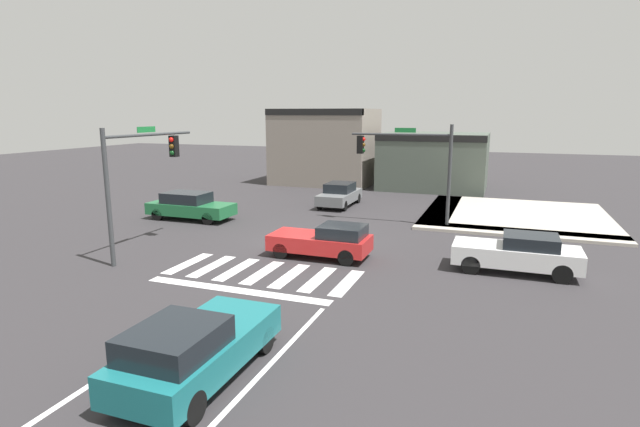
# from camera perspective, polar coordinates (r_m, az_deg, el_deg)

# --- Properties ---
(ground_plane) EXTENTS (120.00, 120.00, 0.00)m
(ground_plane) POSITION_cam_1_polar(r_m,az_deg,el_deg) (22.69, -1.45, -3.46)
(ground_plane) COLOR #302D30
(crosswalk_near) EXTENTS (7.10, 2.85, 0.01)m
(crosswalk_near) POSITION_cam_1_polar(r_m,az_deg,el_deg) (18.76, -6.59, -6.75)
(crosswalk_near) COLOR silver
(crosswalk_near) RESTS_ON ground_plane
(lane_markings) EXTENTS (6.80, 20.25, 0.01)m
(lane_markings) POSITION_cam_1_polar(r_m,az_deg,el_deg) (12.38, -18.35, -17.31)
(lane_markings) COLOR white
(lane_markings) RESTS_ON ground_plane
(bike_detector_marking) EXTENTS (1.01, 1.01, 0.01)m
(bike_detector_marking) POSITION_cam_1_polar(r_m,az_deg,el_deg) (14.32, -7.24, -12.71)
(bike_detector_marking) COLOR yellow
(bike_detector_marking) RESTS_ON ground_plane
(curb_corner_northeast) EXTENTS (10.00, 10.60, 0.15)m
(curb_corner_northeast) POSITION_cam_1_polar(r_m,az_deg,el_deg) (30.32, 20.60, -0.24)
(curb_corner_northeast) COLOR #B2AA9E
(curb_corner_northeast) RESTS_ON ground_plane
(storefront_row) EXTENTS (16.99, 6.32, 6.18)m
(storefront_row) POSITION_cam_1_polar(r_m,az_deg,el_deg) (40.91, 5.58, 7.05)
(storefront_row) COLOR gray
(storefront_row) RESTS_ON ground_plane
(traffic_signal_northeast) EXTENTS (5.29, 0.32, 5.30)m
(traffic_signal_northeast) POSITION_cam_1_polar(r_m,az_deg,el_deg) (26.41, 10.11, 6.47)
(traffic_signal_northeast) COLOR #383A3D
(traffic_signal_northeast) RESTS_ON ground_plane
(traffic_signal_southwest) EXTENTS (0.32, 5.48, 5.31)m
(traffic_signal_southwest) POSITION_cam_1_polar(r_m,az_deg,el_deg) (21.75, -19.84, 5.26)
(traffic_signal_southwest) COLOR #383A3D
(traffic_signal_southwest) RESTS_ON ground_plane
(car_red) EXTENTS (4.11, 1.79, 1.41)m
(car_red) POSITION_cam_1_polar(r_m,az_deg,el_deg) (20.37, 0.51, -3.13)
(car_red) COLOR red
(car_red) RESTS_ON ground_plane
(car_gray) EXTENTS (1.80, 4.34, 1.48)m
(car_gray) POSITION_cam_1_polar(r_m,az_deg,el_deg) (31.69, 2.27, 2.19)
(car_gray) COLOR slate
(car_gray) RESTS_ON ground_plane
(car_white) EXTENTS (4.50, 1.76, 1.47)m
(car_white) POSITION_cam_1_polar(r_m,az_deg,el_deg) (19.85, 21.84, -4.25)
(car_white) COLOR white
(car_white) RESTS_ON ground_plane
(car_teal) EXTENTS (1.89, 4.51, 1.55)m
(car_teal) POSITION_cam_1_polar(r_m,az_deg,el_deg) (11.62, -14.21, -14.78)
(car_teal) COLOR #196B70
(car_teal) RESTS_ON ground_plane
(car_green) EXTENTS (4.79, 1.91, 1.52)m
(car_green) POSITION_cam_1_polar(r_m,az_deg,el_deg) (28.56, -14.73, 0.87)
(car_green) COLOR #1E6638
(car_green) RESTS_ON ground_plane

